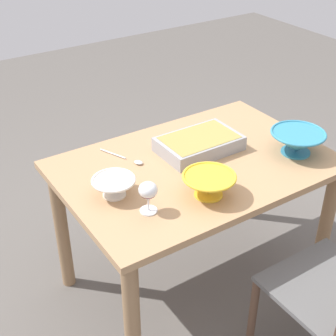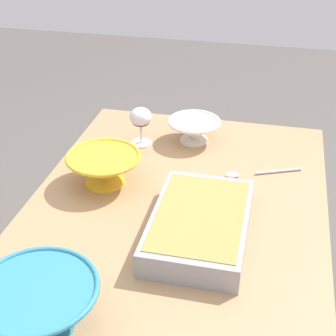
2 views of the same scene
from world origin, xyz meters
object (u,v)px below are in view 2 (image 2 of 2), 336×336
Objects in this scene: casserole_dish at (200,224)px; serving_bowl at (38,305)px; mixing_bowl at (104,167)px; small_bowl at (194,129)px; serving_spoon at (248,174)px; wine_glass at (141,119)px; dining_table at (173,246)px.

casserole_dish is 1.48× the size of serving_bowl.
small_bowl is (0.33, -0.21, -0.01)m from mixing_bowl.
serving_bowl is at bearing 143.83° from casserole_dish.
casserole_dish is at bearing -36.17° from serving_bowl.
casserole_dish reaches higher than serving_spoon.
wine_glass reaches higher than casserole_dish.
small_bowl is at bearing 11.98° from casserole_dish.
dining_table is 0.47m from wine_glass.
small_bowl is 0.78× the size of serving_spoon.
serving_bowl is 0.79m from serving_spoon.
dining_table is 0.20m from casserole_dish.
mixing_bowl is (0.11, 0.23, 0.17)m from dining_table.
wine_glass is at bearing 0.77° from serving_bowl.
dining_table is 3.24× the size of casserole_dish.
serving_spoon is (-0.13, -0.38, -0.09)m from wine_glass.
wine_glass is 0.52× the size of serving_bowl.
serving_bowl reaches higher than mixing_bowl.
casserole_dish is 2.09× the size of small_bowl.
serving_spoon is (0.70, -0.37, -0.05)m from serving_bowl.
small_bowl is 0.90m from serving_bowl.
serving_bowl is (-0.82, -0.01, -0.03)m from wine_glass.
wine_glass is 0.41m from serving_spoon.
wine_glass is 0.57× the size of serving_spoon.
wine_glass reaches higher than small_bowl.
dining_table is at bearing -114.37° from mixing_bowl.
wine_glass is 0.35× the size of casserole_dish.
wine_glass is at bearing 71.54° from serving_spoon.
serving_spoon reaches higher than dining_table.
casserole_dish is (-0.08, -0.09, 0.16)m from dining_table.
small_bowl is at bearing 47.68° from serving_spoon.
dining_table is 0.46m from small_bowl.
serving_spoon is (0.33, -0.10, -0.03)m from casserole_dish.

